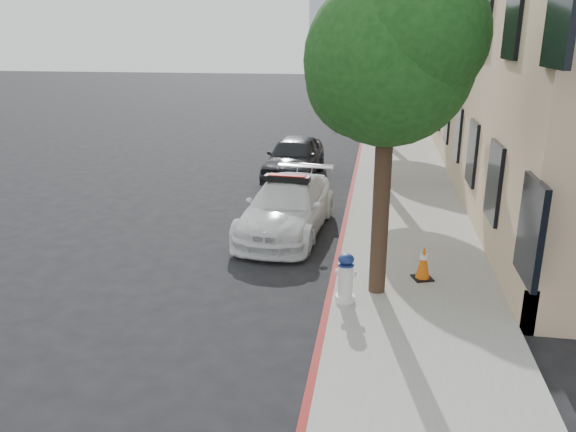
% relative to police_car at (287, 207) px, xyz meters
% --- Properties ---
extents(ground, '(120.00, 120.00, 0.00)m').
position_rel_police_car_xyz_m(ground, '(-0.68, -1.35, -0.65)').
color(ground, black).
rests_on(ground, ground).
extents(sidewalk, '(3.20, 50.00, 0.15)m').
position_rel_police_car_xyz_m(sidewalk, '(2.92, 8.65, -0.58)').
color(sidewalk, gray).
rests_on(sidewalk, ground).
extents(curb_strip, '(0.12, 50.00, 0.15)m').
position_rel_police_car_xyz_m(curb_strip, '(1.38, 8.65, -0.58)').
color(curb_strip, maroon).
rests_on(curb_strip, ground).
extents(building, '(8.00, 36.00, 10.00)m').
position_rel_police_car_xyz_m(building, '(8.52, 13.65, 4.35)').
color(building, tan).
rests_on(building, ground).
extents(tree_near, '(2.92, 2.82, 5.62)m').
position_rel_police_car_xyz_m(tree_near, '(2.25, -3.37, 3.62)').
color(tree_near, black).
rests_on(tree_near, sidewalk).
extents(tree_mid, '(2.77, 2.64, 5.43)m').
position_rel_police_car_xyz_m(tree_mid, '(2.25, 4.63, 3.51)').
color(tree_mid, black).
rests_on(tree_mid, sidewalk).
extents(tree_far, '(3.10, 3.00, 5.81)m').
position_rel_police_car_xyz_m(tree_far, '(2.25, 12.63, 3.73)').
color(tree_far, black).
rests_on(tree_far, sidewalk).
extents(police_car, '(2.15, 4.60, 1.45)m').
position_rel_police_car_xyz_m(police_car, '(0.00, 0.00, 0.00)').
color(police_car, white).
rests_on(police_car, ground).
extents(parked_car_mid, '(1.85, 4.20, 1.40)m').
position_rel_police_car_xyz_m(parked_car_mid, '(-0.68, 5.58, 0.05)').
color(parked_car_mid, black).
rests_on(parked_car_mid, ground).
extents(parked_car_far, '(1.54, 4.27, 1.40)m').
position_rel_police_car_xyz_m(parked_car_far, '(0.52, 18.07, 0.05)').
color(parked_car_far, black).
rests_on(parked_car_far, ground).
extents(fire_hydrant, '(0.38, 0.34, 0.90)m').
position_rel_police_car_xyz_m(fire_hydrant, '(1.67, -3.88, -0.07)').
color(fire_hydrant, silver).
rests_on(fire_hydrant, sidewalk).
extents(traffic_cone, '(0.45, 0.45, 0.67)m').
position_rel_police_car_xyz_m(traffic_cone, '(3.09, -2.69, -0.17)').
color(traffic_cone, black).
rests_on(traffic_cone, sidewalk).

